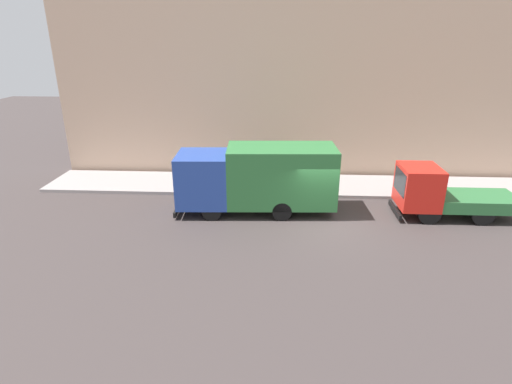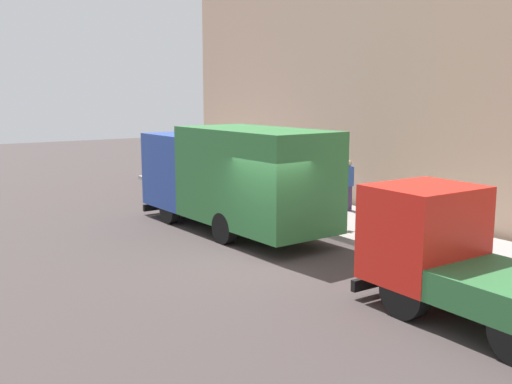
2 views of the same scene
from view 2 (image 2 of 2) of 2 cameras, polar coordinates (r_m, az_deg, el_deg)
The scene contains 10 objects.
ground at distance 14.87m, azimuth 0.14°, elevation -6.67°, with size 80.00×80.00×0.00m, color #3F3635.
sidewalk at distance 17.83m, azimuth 12.89°, elevation -3.87°, with size 3.45×30.00×0.17m, color #9B9290.
building_facade at distance 19.06m, azimuth 18.16°, elevation 11.52°, with size 0.50×30.00×9.91m, color #CEA98C.
large_utility_truck at distance 17.63m, azimuth -2.21°, elevation 1.68°, with size 2.80×7.59×3.18m.
small_flatbed_truck at distance 11.44m, azimuth 20.06°, elevation -6.41°, with size 2.06×5.50×2.40m.
pedestrian_walking at distance 20.31m, azimuth 8.97°, elevation 0.77°, with size 0.49×0.49×1.75m.
pedestrian_standing at distance 21.14m, azimuth 2.88°, elevation 1.32°, with size 0.44×0.44×1.80m.
pedestrian_third at distance 19.16m, azimuth 4.26°, elevation 0.23°, with size 0.48×0.48×1.67m.
traffic_cone_orange at distance 22.63m, azimuth -2.48°, elevation 0.27°, with size 0.46×0.46×0.66m, color orange.
street_sign_post at distance 17.90m, azimuth 5.72°, elevation 1.73°, with size 0.44×0.08×2.65m.
Camera 2 is at (-7.95, -11.85, 4.17)m, focal length 41.04 mm.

